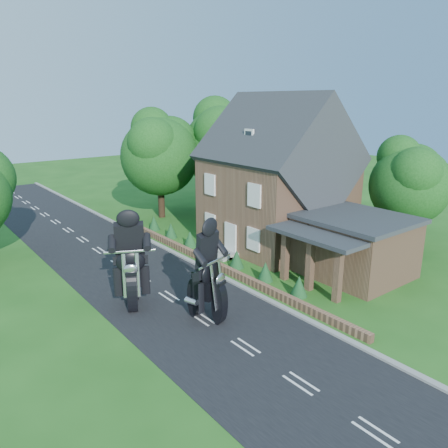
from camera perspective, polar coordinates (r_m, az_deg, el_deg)
ground at (r=20.50m, az=-2.78°, el=-12.31°), size 120.00×120.00×0.00m
road at (r=20.50m, az=-2.78°, el=-12.28°), size 7.00×80.00×0.02m
kerb at (r=22.54m, az=4.92°, el=-9.44°), size 0.30×80.00×0.12m
garden_wall at (r=26.40m, az=-1.43°, el=-5.16°), size 0.30×22.00×0.40m
house at (r=29.93m, az=6.96°, el=5.50°), size 9.54×8.64×10.24m
annex at (r=25.84m, az=16.44°, el=-2.62°), size 7.05×5.94×3.44m
tree_annex_side at (r=31.65m, az=23.33°, el=5.53°), size 5.64×5.20×7.48m
tree_house_right at (r=36.03m, az=11.10°, el=8.44°), size 6.51×6.00×8.40m
tree_behind_house at (r=39.64m, az=0.42°, el=10.90°), size 7.81×7.20×10.08m
tree_behind_left at (r=37.13m, az=-7.96°, el=9.64°), size 6.94×6.40×9.16m
shrub_a at (r=22.78m, az=9.76°, el=-7.98°), size 0.90×0.90×1.10m
shrub_b at (r=24.38m, az=5.41°, el=-6.18°), size 0.90×0.90×1.10m
shrub_c at (r=26.12m, az=1.65°, el=-4.58°), size 0.90×0.90×1.10m
shrub_d at (r=29.92m, az=-4.46°, el=-1.92°), size 0.90×0.90×1.10m
shrub_e at (r=31.95m, az=-6.95°, el=-0.83°), size 0.90×0.90×1.10m
shrub_f at (r=34.04m, az=-9.13°, el=0.13°), size 0.90×0.90×1.10m
motorcycle_lead at (r=20.14m, az=-2.18°, el=-10.53°), size 0.84×1.60×1.45m
motorcycle_follow at (r=21.79m, az=-11.84°, el=-8.72°), size 1.08×1.58×1.46m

